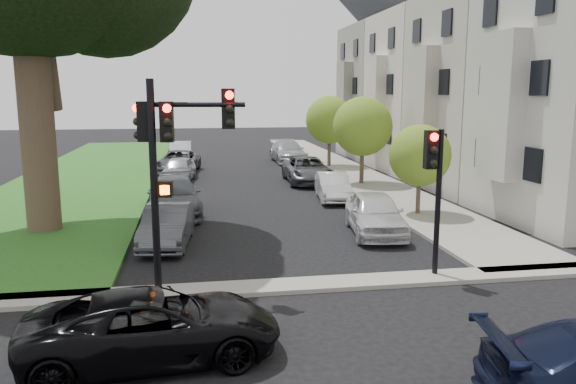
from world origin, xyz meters
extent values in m
plane|color=black|center=(0.00, 0.00, 0.00)|extent=(140.00, 140.00, 0.00)
cube|color=#275823|center=(-9.00, 24.00, 0.06)|extent=(8.00, 44.00, 0.12)
cube|color=gray|center=(6.75, 24.00, 0.06)|extent=(3.50, 44.00, 0.12)
cube|color=gray|center=(0.00, 2.00, 0.06)|extent=(60.00, 1.00, 0.12)
cube|color=#B2AEA7|center=(8.65, 8.00, 4.50)|extent=(0.70, 2.20, 5.50)
cube|color=black|center=(8.95, 8.00, 5.50)|extent=(0.08, 3.60, 6.00)
cube|color=#A39A87|center=(12.50, 15.50, 5.00)|extent=(7.00, 7.40, 10.00)
cube|color=#A39A87|center=(8.65, 15.50, 4.50)|extent=(0.70, 2.20, 5.50)
cube|color=black|center=(8.95, 15.50, 5.50)|extent=(0.08, 3.60, 6.00)
cube|color=silver|center=(12.50, 23.00, 5.00)|extent=(7.00, 7.40, 10.00)
cube|color=silver|center=(8.65, 23.00, 4.50)|extent=(0.70, 2.20, 5.50)
cube|color=black|center=(8.95, 23.00, 5.50)|extent=(0.08, 3.60, 6.00)
cube|color=gray|center=(12.50, 30.50, 5.00)|extent=(7.00, 7.40, 10.00)
cube|color=gray|center=(8.65, 30.50, 4.50)|extent=(0.70, 2.20, 5.50)
cube|color=black|center=(8.95, 30.50, 5.50)|extent=(0.08, 3.60, 6.00)
cylinder|color=brown|center=(-8.23, 9.30, 4.31)|extent=(1.18, 1.18, 8.62)
cylinder|color=brown|center=(6.20, 9.68, 0.90)|extent=(0.18, 0.18, 1.79)
sphere|color=olive|center=(6.20, 9.68, 2.51)|extent=(2.51, 2.51, 2.51)
cylinder|color=brown|center=(6.20, 17.58, 1.15)|extent=(0.23, 0.23, 2.29)
sphere|color=olive|center=(6.20, 17.58, 3.21)|extent=(3.21, 3.21, 3.21)
cylinder|color=brown|center=(6.20, 25.08, 1.15)|extent=(0.23, 0.23, 2.29)
sphere|color=olive|center=(6.20, 25.08, 3.21)|extent=(3.21, 3.21, 3.21)
cylinder|color=black|center=(-3.80, 2.20, 2.67)|extent=(0.21, 0.21, 5.34)
cylinder|color=black|center=(-2.67, 2.20, 4.72)|extent=(2.25, 0.45, 0.12)
cube|color=black|center=(-3.44, 2.20, 4.31)|extent=(0.34, 0.31, 0.97)
cube|color=black|center=(-1.95, 2.20, 4.62)|extent=(0.34, 0.31, 0.97)
cube|color=black|center=(-4.01, 2.46, 4.31)|extent=(0.31, 0.34, 0.97)
sphere|color=#FF0C05|center=(-3.44, 2.05, 4.64)|extent=(0.21, 0.21, 0.21)
sphere|color=black|center=(-3.44, 2.05, 3.98)|extent=(0.21, 0.21, 0.21)
cube|color=black|center=(-3.54, 2.20, 2.67)|extent=(0.39, 0.31, 0.39)
cube|color=#FF5905|center=(-3.54, 2.06, 2.67)|extent=(0.23, 0.03, 0.23)
cylinder|color=black|center=(3.62, 2.20, 2.03)|extent=(0.16, 0.16, 4.06)
cube|color=black|center=(3.35, 2.20, 3.52)|extent=(0.33, 0.29, 1.01)
sphere|color=#FF0C05|center=(3.35, 2.04, 3.87)|extent=(0.21, 0.21, 0.21)
imported|color=black|center=(-3.66, -1.46, 0.67)|extent=(5.00, 2.70, 1.33)
imported|color=silver|center=(3.51, 7.10, 0.75)|extent=(2.34, 4.61, 1.50)
imported|color=silver|center=(3.59, 13.63, 0.64)|extent=(1.79, 4.02, 1.28)
imported|color=#3F4247|center=(3.45, 18.87, 0.72)|extent=(2.56, 5.27, 1.44)
imported|color=#999BA0|center=(3.94, 28.43, 0.77)|extent=(2.27, 5.37, 1.55)
imported|color=#3F4247|center=(-3.76, 6.78, 0.67)|extent=(1.81, 4.18, 1.34)
imported|color=#3F4247|center=(-3.69, 11.66, 0.76)|extent=(2.40, 5.34, 1.52)
imported|color=#999BA0|center=(-3.72, 20.51, 0.70)|extent=(2.21, 4.31, 1.40)
imported|color=#3F4247|center=(-3.82, 24.14, 0.70)|extent=(3.01, 5.34, 1.41)
imported|color=silver|center=(-3.78, 30.07, 0.73)|extent=(1.55, 4.43, 1.46)
camera|label=1|loc=(-2.81, -11.71, 5.01)|focal=35.00mm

